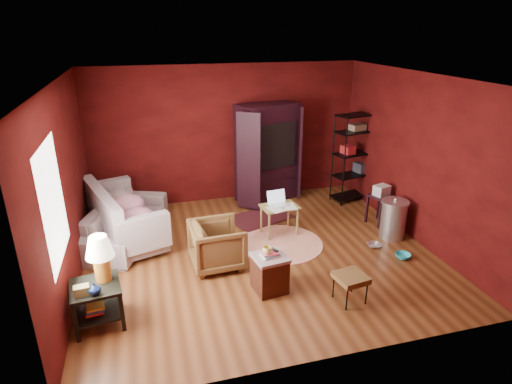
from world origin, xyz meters
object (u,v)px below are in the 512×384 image
at_px(laptop_desk, 279,209).
at_px(sofa, 124,215).
at_px(hamper, 270,272).
at_px(tv_armoire, 267,151).
at_px(side_table, 98,273).
at_px(armchair, 217,243).
at_px(wire_shelving, 356,154).

bearing_deg(laptop_desk, sofa, 161.73).
height_order(hamper, tv_armoire, tv_armoire).
bearing_deg(side_table, armchair, 29.30).
xyz_separation_m(armchair, hamper, (0.58, -0.85, -0.11)).
xyz_separation_m(laptop_desk, wire_shelving, (2.02, 1.13, 0.53)).
distance_m(armchair, hamper, 1.03).
bearing_deg(tv_armoire, armchair, -142.56).
distance_m(sofa, side_table, 2.28).
xyz_separation_m(armchair, tv_armoire, (1.51, 2.40, 0.67)).
distance_m(side_table, wire_shelving, 5.67).
bearing_deg(wire_shelving, laptop_desk, -164.44).
bearing_deg(armchair, sofa, 42.98).
height_order(sofa, laptop_desk, sofa).
bearing_deg(sofa, armchair, -113.75).
height_order(laptop_desk, wire_shelving, wire_shelving).
height_order(hamper, laptop_desk, laptop_desk).
relative_size(side_table, laptop_desk, 1.48).
relative_size(sofa, wire_shelving, 1.20).
distance_m(side_table, laptop_desk, 3.36).
bearing_deg(hamper, wire_shelving, 45.79).
bearing_deg(side_table, sofa, 83.66).
bearing_deg(laptop_desk, armchair, -154.32).
bearing_deg(tv_armoire, wire_shelving, -35.38).
relative_size(sofa, armchair, 2.81).
relative_size(sofa, tv_armoire, 1.09).
height_order(sofa, wire_shelving, wire_shelving).
height_order(sofa, tv_armoire, tv_armoire).
height_order(armchair, tv_armoire, tv_armoire).
bearing_deg(armchair, side_table, 116.38).
xyz_separation_m(hamper, laptop_desk, (0.67, 1.64, 0.20)).
bearing_deg(tv_armoire, laptop_desk, -119.40).
distance_m(armchair, tv_armoire, 2.91).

